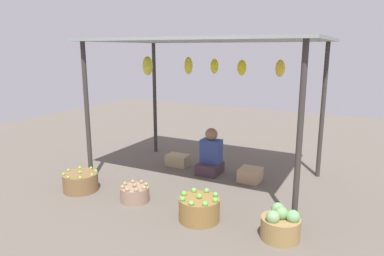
{
  "coord_description": "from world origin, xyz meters",
  "views": [
    {
      "loc": [
        2.3,
        -4.97,
        2.08
      ],
      "look_at": [
        0.0,
        -0.52,
        0.95
      ],
      "focal_mm": 33.12,
      "sensor_mm": 36.0,
      "label": 1
    }
  ],
  "objects_px": {
    "basket_potatoes": "(135,193)",
    "basket_green_apples": "(199,209)",
    "wooden_crate_near_vendor": "(178,160)",
    "basket_cabbages": "(280,225)",
    "basket_limes": "(81,182)",
    "vendor_person": "(211,156)",
    "wooden_crate_stacked_rear": "(250,175)"
  },
  "relations": [
    {
      "from": "basket_potatoes",
      "to": "basket_green_apples",
      "type": "xyz_separation_m",
      "value": [
        1.04,
        -0.09,
        0.04
      ]
    },
    {
      "from": "wooden_crate_near_vendor",
      "to": "basket_green_apples",
      "type": "bearing_deg",
      "value": -53.3
    },
    {
      "from": "basket_green_apples",
      "to": "wooden_crate_near_vendor",
      "type": "xyz_separation_m",
      "value": [
        -1.27,
        1.7,
        -0.05
      ]
    },
    {
      "from": "basket_cabbages",
      "to": "wooden_crate_near_vendor",
      "type": "distance_m",
      "value": 2.82
    },
    {
      "from": "basket_limes",
      "to": "basket_cabbages",
      "type": "relative_size",
      "value": 1.17
    },
    {
      "from": "basket_potatoes",
      "to": "basket_green_apples",
      "type": "relative_size",
      "value": 0.79
    },
    {
      "from": "basket_green_apples",
      "to": "basket_limes",
      "type": "bearing_deg",
      "value": 179.14
    },
    {
      "from": "basket_green_apples",
      "to": "wooden_crate_near_vendor",
      "type": "relative_size",
      "value": 1.28
    },
    {
      "from": "basket_potatoes",
      "to": "basket_green_apples",
      "type": "bearing_deg",
      "value": -4.99
    },
    {
      "from": "vendor_person",
      "to": "basket_limes",
      "type": "relative_size",
      "value": 1.52
    },
    {
      "from": "basket_cabbages",
      "to": "wooden_crate_near_vendor",
      "type": "relative_size",
      "value": 1.1
    },
    {
      "from": "basket_potatoes",
      "to": "wooden_crate_stacked_rear",
      "type": "bearing_deg",
      "value": 51.24
    },
    {
      "from": "basket_limes",
      "to": "basket_potatoes",
      "type": "xyz_separation_m",
      "value": [
        0.94,
        0.06,
        -0.02
      ]
    },
    {
      "from": "basket_green_apples",
      "to": "wooden_crate_stacked_rear",
      "type": "distance_m",
      "value": 1.57
    },
    {
      "from": "vendor_person",
      "to": "wooden_crate_stacked_rear",
      "type": "height_order",
      "value": "vendor_person"
    },
    {
      "from": "vendor_person",
      "to": "basket_cabbages",
      "type": "relative_size",
      "value": 1.79
    },
    {
      "from": "vendor_person",
      "to": "basket_cabbages",
      "type": "distance_m",
      "value": 2.25
    },
    {
      "from": "basket_cabbages",
      "to": "vendor_person",
      "type": "bearing_deg",
      "value": 134.63
    },
    {
      "from": "basket_green_apples",
      "to": "wooden_crate_stacked_rear",
      "type": "xyz_separation_m",
      "value": [
        0.14,
        1.57,
        -0.05
      ]
    },
    {
      "from": "basket_limes",
      "to": "wooden_crate_near_vendor",
      "type": "relative_size",
      "value": 1.29
    },
    {
      "from": "basket_limes",
      "to": "basket_potatoes",
      "type": "bearing_deg",
      "value": 3.71
    },
    {
      "from": "basket_limes",
      "to": "basket_green_apples",
      "type": "distance_m",
      "value": 1.99
    },
    {
      "from": "basket_limes",
      "to": "basket_potatoes",
      "type": "height_order",
      "value": "basket_limes"
    },
    {
      "from": "vendor_person",
      "to": "wooden_crate_stacked_rear",
      "type": "xyz_separation_m",
      "value": [
        0.72,
        -0.05,
        -0.19
      ]
    },
    {
      "from": "basket_limes",
      "to": "basket_green_apples",
      "type": "bearing_deg",
      "value": -0.86
    },
    {
      "from": "basket_green_apples",
      "to": "wooden_crate_near_vendor",
      "type": "height_order",
      "value": "basket_green_apples"
    },
    {
      "from": "vendor_person",
      "to": "wooden_crate_stacked_rear",
      "type": "relative_size",
      "value": 2.21
    },
    {
      "from": "vendor_person",
      "to": "basket_limes",
      "type": "xyz_separation_m",
      "value": [
        -1.41,
        -1.59,
        -0.16
      ]
    },
    {
      "from": "basket_limes",
      "to": "basket_green_apples",
      "type": "height_order",
      "value": "basket_green_apples"
    },
    {
      "from": "vendor_person",
      "to": "basket_potatoes",
      "type": "bearing_deg",
      "value": -106.76
    },
    {
      "from": "vendor_person",
      "to": "basket_green_apples",
      "type": "height_order",
      "value": "vendor_person"
    },
    {
      "from": "basket_green_apples",
      "to": "basket_cabbages",
      "type": "distance_m",
      "value": 1.0
    }
  ]
}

